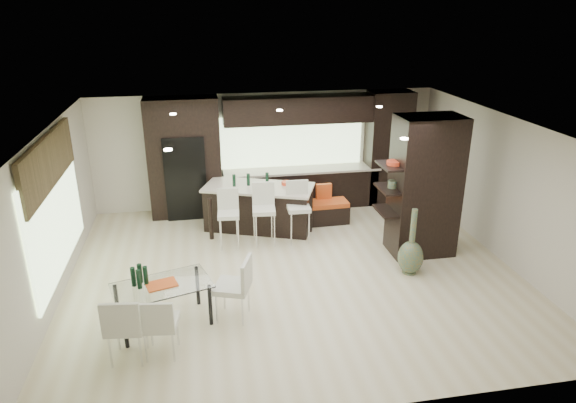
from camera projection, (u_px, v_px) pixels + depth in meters
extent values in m
plane|color=beige|center=(294.00, 272.00, 9.40)|extent=(8.00, 8.00, 0.00)
cube|color=beige|center=(266.00, 150.00, 12.12)|extent=(8.00, 0.02, 2.70)
cube|color=beige|center=(50.00, 219.00, 8.25)|extent=(0.02, 7.00, 2.70)
cube|color=beige|center=(504.00, 189.00, 9.57)|extent=(0.02, 7.00, 2.70)
cube|color=white|center=(294.00, 127.00, 8.42)|extent=(8.00, 7.00, 0.02)
cube|color=#B2D199|center=(56.00, 214.00, 8.44)|extent=(0.04, 3.20, 1.90)
cube|color=#B2D199|center=(291.00, 141.00, 12.11)|extent=(3.40, 0.04, 1.20)
cube|color=brown|center=(49.00, 162.00, 8.12)|extent=(0.08, 3.00, 0.80)
cube|color=white|center=(292.00, 125.00, 8.66)|extent=(4.00, 3.00, 0.02)
cube|color=black|center=(289.00, 153.00, 11.90)|extent=(6.80, 0.68, 2.70)
cube|color=black|center=(186.00, 176.00, 11.60)|extent=(0.90, 0.68, 1.90)
cube|color=black|center=(425.00, 187.00, 9.71)|extent=(1.20, 0.80, 2.70)
cube|color=black|center=(259.00, 207.00, 11.07)|extent=(2.50, 1.75, 0.96)
cube|color=beige|center=(229.00, 224.00, 10.21)|extent=(0.45, 0.45, 0.95)
cube|color=beige|center=(264.00, 221.00, 10.30)|extent=(0.49, 0.49, 1.02)
cube|color=beige|center=(298.00, 218.00, 10.42)|extent=(0.47, 0.47, 1.02)
cube|color=black|center=(319.00, 212.00, 11.40)|extent=(1.32, 0.54, 0.50)
cube|color=white|center=(164.00, 305.00, 7.75)|extent=(1.58, 1.16, 0.68)
cube|color=beige|center=(161.00, 327.00, 7.05)|extent=(0.53, 0.53, 0.88)
cube|color=beige|center=(127.00, 329.00, 6.95)|extent=(0.57, 0.57, 0.94)
cube|color=beige|center=(233.00, 291.00, 7.87)|extent=(0.66, 0.66, 0.95)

